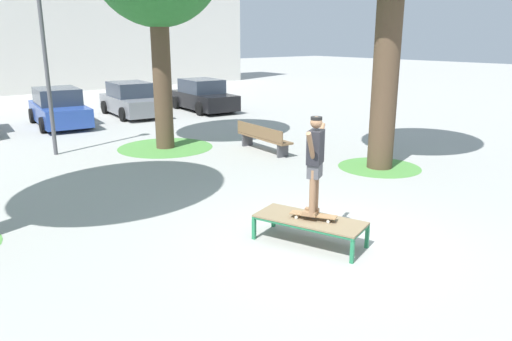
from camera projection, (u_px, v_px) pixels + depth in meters
ground_plane at (327, 241)px, 8.69m from camera, size 120.00×120.00×0.00m
skate_box at (310, 221)px, 8.47m from camera, size 1.36×2.05×0.46m
skateboard at (313, 215)px, 8.41m from camera, size 0.58×0.79×0.09m
skater at (315, 159)px, 8.14m from camera, size 0.90×0.57×1.69m
grass_patch_near_right at (379, 167)px, 13.54m from camera, size 2.26×2.26×0.01m
grass_patch_mid_back at (166, 147)px, 15.95m from camera, size 3.06×3.06×0.01m
car_blue at (59, 109)px, 19.69m from camera, size 2.28×4.37×1.50m
car_grey at (131, 100)px, 22.19m from camera, size 2.21×4.34×1.50m
car_black at (203, 96)px, 23.71m from camera, size 2.19×4.33×1.50m
park_bench at (263, 137)px, 15.30m from camera, size 0.61×2.42×0.83m
light_post at (42, 25)px, 13.99m from camera, size 0.36×0.36×5.83m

